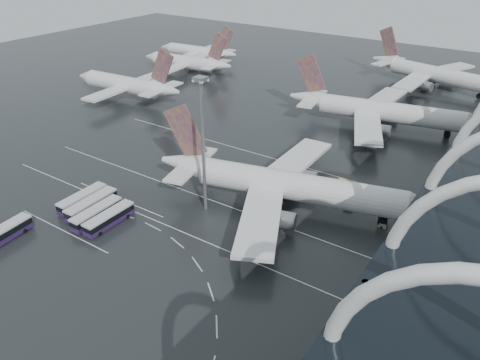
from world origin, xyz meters
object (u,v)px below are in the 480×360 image
Objects in this scene: bus_row_near_c at (97,213)px; bus_row_near_d at (109,218)px; jet_remote_west at (128,85)px; bus_row_near_a at (82,199)px; airliner_main at (285,186)px; gse_cart_belly_e at (343,182)px; gse_cart_belly_d at (383,225)px; airliner_gate_c at (433,74)px; jet_remote_far at (199,52)px; floodlight_mast at (202,130)px; airliner_gate_b at (380,111)px; bus_row_near_b at (91,205)px; bus_row_far_a at (2,234)px; jet_remote_mid at (188,63)px.

bus_row_near_d is (3.72, 0.27, -0.04)m from bus_row_near_c.
bus_row_near_a is (47.33, -60.38, -3.77)m from jet_remote_west.
gse_cart_belly_e is at bearing 54.03° from airliner_main.
bus_row_near_c reaches higher than gse_cart_belly_d.
jet_remote_far is (-103.35, -21.77, -0.48)m from airliner_gate_c.
jet_remote_west reaches higher than bus_row_near_c.
gse_cart_belly_e is at bearing 53.03° from floodlight_mast.
floodlight_mast reaches higher than jet_remote_west.
airliner_gate_b is 32.33× the size of gse_cart_belly_d.
bus_row_near_b is at bearing -133.63° from gse_cart_belly_e.
jet_remote_far is 3.16× the size of bus_row_near_b.
airliner_gate_b is 90.67m from jet_remote_west.
airliner_main is 4.90× the size of bus_row_far_a.
jet_remote_west reaches higher than jet_remote_far.
jet_remote_west is 60.26m from jet_remote_far.
gse_cart_belly_d is (62.85, 49.18, -1.22)m from bus_row_far_a.
floodlight_mast reaches higher than bus_row_near_a.
bus_row_far_a is (-9.77, -16.24, 0.01)m from bus_row_near_c.
airliner_gate_b is 4.80× the size of bus_row_near_c.
gse_cart_belly_d is (112.36, -69.28, -4.54)m from jet_remote_mid.
jet_remote_west reaches higher than bus_row_far_a.
bus_row_near_d is at bearing -127.19° from gse_cart_belly_e.
jet_remote_west is at bearing -173.74° from airliner_gate_b.
bus_row_near_b is 60.94m from gse_cart_belly_e.
gse_cart_belly_d is at bearing -41.08° from gse_cart_belly_e.
bus_row_near_a is 8.02m from bus_row_near_c.
jet_remote_mid is 23.46× the size of gse_cart_belly_d.
bus_row_near_c is at bearing -120.05° from airliner_gate_b.
airliner_gate_b is at bearing 98.43° from gse_cart_belly_e.
floodlight_mast is (20.57, 15.59, 17.65)m from bus_row_near_b.
gse_cart_belly_e is (38.29, 45.83, -1.08)m from bus_row_near_c.
floodlight_mast is at bearing 143.68° from jet_remote_west.
bus_row_near_a is at bearing -12.38° from bus_row_far_a.
gse_cart_belly_d is at bearing -63.69° from bus_row_near_b.
airliner_gate_c is at bearing 92.11° from gse_cart_belly_e.
bus_row_near_a is at bearing 112.27° from jet_remote_far.
jet_remote_mid is 112.77m from gse_cart_belly_e.
bus_row_far_a is at bearing -141.96° from gse_cart_belly_d.
airliner_main is at bearing -55.06° from bus_row_near_b.
bus_row_far_a is at bearing 147.00° from bus_row_near_c.
bus_row_far_a is at bearing -128.40° from floodlight_mast.
airliner_main is 1.51× the size of jet_remote_far.
bus_row_near_b is 1.07× the size of bus_row_near_d.
jet_remote_west is at bearing -124.11° from airliner_gate_c.
gse_cart_belly_e is at bearing 165.73° from jet_remote_west.
airliner_gate_b is 2.01× the size of floodlight_mast.
gse_cart_belly_d is (18.38, -110.26, -4.74)m from airliner_gate_c.
airliner_main is 46.94m from bus_row_near_a.
bus_row_near_c is at bearing -109.06° from bus_row_near_a.
bus_row_near_a is at bearing -124.90° from airliner_gate_b.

